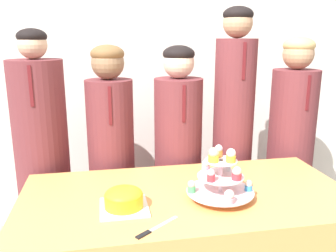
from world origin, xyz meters
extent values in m
cube|color=silver|center=(0.00, 1.64, 1.35)|extent=(9.00, 0.06, 2.70)
cube|color=white|center=(-0.31, 0.29, 0.74)|extent=(0.21, 0.21, 0.01)
cylinder|color=yellow|center=(-0.31, 0.29, 0.78)|extent=(0.17, 0.17, 0.05)
ellipsoid|color=yellow|center=(-0.31, 0.29, 0.81)|extent=(0.17, 0.17, 0.06)
cube|color=silver|center=(-0.16, 0.12, 0.74)|extent=(0.14, 0.11, 0.00)
cube|color=black|center=(-0.25, 0.05, 0.74)|extent=(0.07, 0.06, 0.01)
cylinder|color=silver|center=(0.14, 0.31, 0.83)|extent=(0.02, 0.02, 0.19)
cylinder|color=silver|center=(0.14, 0.31, 0.78)|extent=(0.32, 0.32, 0.01)
cylinder|color=silver|center=(0.14, 0.31, 0.85)|extent=(0.22, 0.22, 0.01)
cylinder|color=silver|center=(0.14, 0.31, 0.93)|extent=(0.15, 0.15, 0.01)
cylinder|color=#4CB766|center=(0.00, 0.31, 0.79)|extent=(0.04, 0.04, 0.03)
sphere|color=beige|center=(0.00, 0.31, 0.82)|extent=(0.04, 0.04, 0.04)
cylinder|color=pink|center=(0.13, 0.18, 0.79)|extent=(0.05, 0.05, 0.03)
sphere|color=silver|center=(0.13, 0.18, 0.82)|extent=(0.04, 0.04, 0.04)
cylinder|color=#3893DB|center=(0.27, 0.28, 0.79)|extent=(0.04, 0.04, 0.02)
sphere|color=beige|center=(0.27, 0.28, 0.81)|extent=(0.03, 0.03, 0.03)
cylinder|color=white|center=(0.13, 0.44, 0.79)|extent=(0.04, 0.04, 0.03)
sphere|color=silver|center=(0.13, 0.44, 0.82)|extent=(0.04, 0.04, 0.04)
cylinder|color=#E5333D|center=(0.07, 0.25, 0.87)|extent=(0.04, 0.04, 0.03)
sphere|color=silver|center=(0.07, 0.25, 0.90)|extent=(0.03, 0.03, 0.03)
cylinder|color=#E5333D|center=(0.19, 0.25, 0.87)|extent=(0.04, 0.04, 0.03)
sphere|color=white|center=(0.19, 0.25, 0.90)|extent=(0.04, 0.04, 0.04)
cylinder|color=white|center=(0.19, 0.37, 0.87)|extent=(0.05, 0.05, 0.02)
sphere|color=white|center=(0.19, 0.37, 0.89)|extent=(0.04, 0.04, 0.04)
cylinder|color=pink|center=(0.08, 0.37, 0.87)|extent=(0.04, 0.04, 0.03)
sphere|color=beige|center=(0.08, 0.37, 0.89)|extent=(0.04, 0.04, 0.04)
cylinder|color=orange|center=(0.14, 0.35, 0.94)|extent=(0.04, 0.04, 0.03)
sphere|color=silver|center=(0.14, 0.35, 0.97)|extent=(0.04, 0.04, 0.04)
cylinder|color=yellow|center=(0.09, 0.29, 0.95)|extent=(0.05, 0.05, 0.03)
sphere|color=beige|center=(0.09, 0.29, 0.97)|extent=(0.05, 0.05, 0.05)
cylinder|color=yellow|center=(0.17, 0.27, 0.94)|extent=(0.04, 0.04, 0.03)
sphere|color=white|center=(0.17, 0.27, 0.97)|extent=(0.04, 0.04, 0.04)
cylinder|color=brown|center=(-0.76, 0.98, 0.68)|extent=(0.32, 0.32, 1.35)
sphere|color=#D6AD89|center=(-0.76, 0.98, 1.43)|extent=(0.16, 0.16, 0.16)
ellipsoid|color=black|center=(-0.76, 0.98, 1.48)|extent=(0.17, 0.17, 0.09)
cube|color=maroon|center=(-0.76, 0.82, 1.22)|extent=(0.02, 0.01, 0.22)
cylinder|color=brown|center=(-0.35, 0.98, 0.61)|extent=(0.29, 0.29, 1.23)
sphere|color=#8E6B4C|center=(-0.35, 0.98, 1.33)|extent=(0.19, 0.19, 0.19)
ellipsoid|color=brown|center=(-0.35, 0.98, 1.38)|extent=(0.20, 0.20, 0.11)
cube|color=maroon|center=(-0.35, 0.84, 1.10)|extent=(0.02, 0.01, 0.22)
cylinder|color=brown|center=(0.08, 0.98, 0.61)|extent=(0.30, 0.30, 1.23)
sphere|color=beige|center=(0.08, 0.98, 1.32)|extent=(0.19, 0.19, 0.19)
ellipsoid|color=black|center=(0.08, 0.98, 1.38)|extent=(0.20, 0.20, 0.11)
cube|color=maroon|center=(0.08, 0.83, 1.10)|extent=(0.02, 0.01, 0.22)
cylinder|color=brown|center=(0.45, 0.98, 0.73)|extent=(0.26, 0.26, 1.47)
sphere|color=tan|center=(0.45, 0.98, 1.56)|extent=(0.18, 0.18, 0.18)
ellipsoid|color=black|center=(0.45, 0.98, 1.61)|extent=(0.19, 0.19, 0.10)
cube|color=maroon|center=(0.45, 0.85, 1.34)|extent=(0.02, 0.01, 0.22)
cylinder|color=brown|center=(0.87, 0.98, 0.63)|extent=(0.31, 0.31, 1.27)
sphere|color=tan|center=(0.87, 0.98, 1.37)|extent=(0.20, 0.20, 0.20)
ellipsoid|color=tan|center=(0.87, 0.98, 1.42)|extent=(0.20, 0.20, 0.11)
cube|color=maroon|center=(0.87, 0.83, 1.14)|extent=(0.02, 0.01, 0.22)
camera|label=1|loc=(-0.39, -1.16, 1.48)|focal=38.00mm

